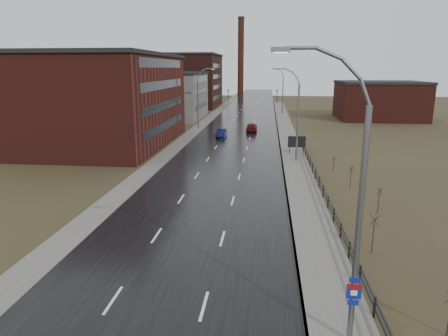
% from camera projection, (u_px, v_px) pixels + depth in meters
% --- Properties ---
extents(road, '(14.00, 300.00, 0.06)m').
position_uv_depth(road, '(239.00, 131.00, 73.69)').
color(road, black).
rests_on(road, ground).
extents(sidewalk_right, '(3.20, 180.00, 0.18)m').
position_uv_depth(sidewalk_right, '(295.00, 163.00, 48.67)').
color(sidewalk_right, '#595651').
rests_on(sidewalk_right, ground).
extents(curb_right, '(0.16, 180.00, 0.18)m').
position_uv_depth(curb_right, '(282.00, 163.00, 48.83)').
color(curb_right, slate).
rests_on(curb_right, ground).
extents(sidewalk_left, '(2.40, 260.00, 0.12)m').
position_uv_depth(sidewalk_left, '(195.00, 130.00, 74.55)').
color(sidewalk_left, '#595651').
rests_on(sidewalk_left, ground).
extents(warehouse_near, '(22.44, 28.56, 13.50)m').
position_uv_depth(warehouse_near, '(93.00, 100.00, 59.81)').
color(warehouse_near, '#471914').
rests_on(warehouse_near, ground).
extents(warehouse_mid, '(16.32, 20.40, 10.50)m').
position_uv_depth(warehouse_mid, '(167.00, 95.00, 91.68)').
color(warehouse_mid, slate).
rests_on(warehouse_mid, ground).
extents(warehouse_far, '(26.52, 24.48, 15.50)m').
position_uv_depth(warehouse_far, '(175.00, 80.00, 120.52)').
color(warehouse_far, '#331611').
rests_on(warehouse_far, ground).
extents(building_right, '(18.36, 16.32, 8.50)m').
position_uv_depth(building_right, '(379.00, 100.00, 90.69)').
color(building_right, '#471914').
rests_on(building_right, ground).
extents(smokestack, '(2.70, 2.70, 30.70)m').
position_uv_depth(smokestack, '(241.00, 57.00, 157.36)').
color(smokestack, '#331611').
rests_on(smokestack, ground).
extents(streetlight_main, '(3.91, 0.29, 12.11)m').
position_uv_depth(streetlight_main, '(352.00, 208.00, 15.40)').
color(streetlight_main, slate).
rests_on(streetlight_main, ground).
extents(streetlight_right_mid, '(3.36, 0.28, 11.35)m').
position_uv_depth(streetlight_right_mid, '(295.00, 115.00, 48.24)').
color(streetlight_right_mid, slate).
rests_on(streetlight_right_mid, ground).
extents(streetlight_left, '(3.36, 0.28, 11.35)m').
position_uv_depth(streetlight_left, '(199.00, 98.00, 75.02)').
color(streetlight_left, slate).
rests_on(streetlight_left, ground).
extents(streetlight_right_far, '(3.36, 0.28, 11.35)m').
position_uv_depth(streetlight_right_far, '(282.00, 91.00, 100.32)').
color(streetlight_right_far, slate).
rests_on(streetlight_right_far, ground).
extents(guardrail, '(0.10, 53.05, 1.10)m').
position_uv_depth(guardrail, '(329.00, 203.00, 32.24)').
color(guardrail, black).
rests_on(guardrail, ground).
extents(shrub_c, '(0.61, 0.64, 2.58)m').
position_uv_depth(shrub_c, '(374.00, 233.00, 24.82)').
color(shrub_c, '#382D23').
rests_on(shrub_c, ground).
extents(shrub_d, '(0.51, 0.54, 2.14)m').
position_uv_depth(shrub_d, '(379.00, 199.00, 31.84)').
color(shrub_d, '#382D23').
rests_on(shrub_d, ground).
extents(shrub_e, '(0.54, 0.57, 2.29)m').
position_uv_depth(shrub_e, '(351.00, 176.00, 38.37)').
color(shrub_e, '#382D23').
rests_on(shrub_e, ground).
extents(shrub_f, '(0.41, 0.43, 1.70)m').
position_uv_depth(shrub_f, '(333.00, 164.00, 44.73)').
color(shrub_f, '#382D23').
rests_on(shrub_f, ground).
extents(billboard, '(2.35, 0.17, 2.55)m').
position_uv_depth(billboard, '(297.00, 142.00, 53.13)').
color(billboard, black).
rests_on(billboard, ground).
extents(traffic_light_left, '(0.58, 2.73, 5.30)m').
position_uv_depth(traffic_light_left, '(228.00, 89.00, 131.29)').
color(traffic_light_left, black).
rests_on(traffic_light_left, ground).
extents(traffic_light_right, '(0.58, 2.73, 5.30)m').
position_uv_depth(traffic_light_right, '(277.00, 90.00, 129.60)').
color(traffic_light_right, black).
rests_on(traffic_light_right, ground).
extents(car_near, '(1.53, 4.31, 1.42)m').
position_uv_depth(car_near, '(222.00, 133.00, 66.87)').
color(car_near, '#0C103D').
rests_on(car_near, ground).
extents(car_far, '(1.94, 4.79, 1.63)m').
position_uv_depth(car_far, '(252.00, 127.00, 72.91)').
color(car_far, '#4D0D0C').
rests_on(car_far, ground).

